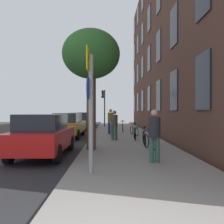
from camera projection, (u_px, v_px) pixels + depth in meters
The scene contains 19 objects.
ground_plane at pixel (75, 134), 17.41m from camera, with size 41.80×41.80×0.00m, color #332D28.
road_asphalt at pixel (47, 134), 17.38m from camera, with size 7.00×38.00×0.01m, color #232326.
sidewalk at pixel (121, 134), 17.46m from camera, with size 4.20×38.00×0.12m, color gray.
building_facade at pixel (157, 40), 16.98m from camera, with size 0.56×27.00×13.97m.
sign_post at pixel (90, 101), 6.00m from camera, with size 0.16×0.60×3.26m.
traffic_light at pixel (104, 102), 24.50m from camera, with size 0.43×0.24×3.89m.
tree_near at pixel (91, 56), 9.79m from camera, with size 2.44×2.44×5.08m.
bicycle_0 at pixel (151, 141), 9.76m from camera, with size 0.54×1.56×0.90m.
bicycle_1 at pixel (144, 137), 11.31m from camera, with size 0.42×1.71×0.90m.
bicycle_2 at pixel (135, 133), 13.23m from camera, with size 0.42×1.75×0.94m.
bicycle_3 at pixel (134, 130), 15.51m from camera, with size 0.53×1.67×0.90m.
bicycle_4 at pixel (123, 127), 18.41m from camera, with size 0.42×1.68×0.92m.
pedestrian_0 at pixel (154, 132), 7.29m from camera, with size 0.46×0.46×1.67m.
pedestrian_1 at pixel (114, 123), 12.98m from camera, with size 0.51×0.51×1.67m.
pedestrian_2 at pixel (110, 120), 16.57m from camera, with size 0.56×0.56×1.79m.
car_0 at pixel (44, 135), 8.88m from camera, with size 1.81×4.15×1.62m.
car_1 at pixel (68, 125), 15.38m from camera, with size 1.85×4.46×1.62m.
car_2 at pixel (80, 121), 21.80m from camera, with size 1.99×4.52×1.62m.
car_3 at pixel (85, 119), 27.55m from camera, with size 1.84×4.30×1.62m.
Camera 1 is at (0.13, -2.44, 1.73)m, focal length 37.08 mm.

